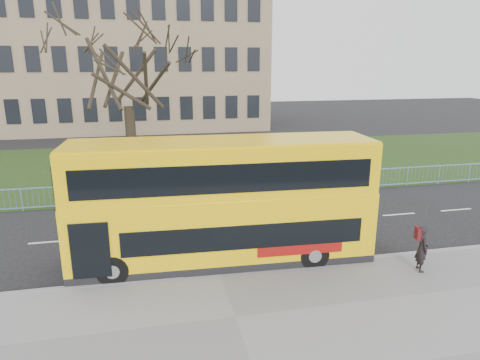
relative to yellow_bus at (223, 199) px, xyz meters
name	(u,v)px	position (x,y,z in m)	size (l,w,h in m)	color
ground	(213,255)	(-0.30, 0.51, -2.27)	(120.00, 120.00, 0.00)	black
kerb	(220,274)	(-0.30, -1.04, -2.20)	(80.00, 0.20, 0.14)	gray
grass_verge	(181,165)	(-0.30, 14.81, -2.23)	(80.00, 15.40, 0.08)	#1E3312
guard_railing	(193,190)	(-0.30, 7.11, -1.72)	(40.00, 0.12, 1.10)	#76A4D2
bare_tree	(128,91)	(-3.30, 10.51, 2.99)	(7.26, 7.26, 10.37)	black
civic_building	(117,60)	(-5.30, 35.51, 4.73)	(30.00, 15.00, 14.00)	#856B54
yellow_bus	(223,199)	(0.00, 0.00, 0.00)	(10.18, 2.81, 4.23)	yellow
pedestrian	(422,249)	(6.17, -2.25, -1.38)	(0.56, 0.37, 1.54)	black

